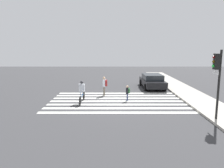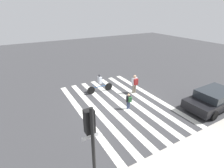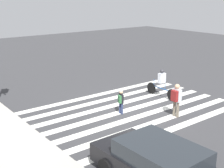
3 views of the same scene
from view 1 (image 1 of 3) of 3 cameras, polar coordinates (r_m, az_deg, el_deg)
The scene contains 8 objects.
ground_plane at distance 16.48m, azimuth 1.24°, elevation -4.53°, with size 60.00×60.00×0.00m, color #38383A.
sidewalk_curb at distance 17.74m, azimuth 21.92°, elevation -3.98°, with size 36.00×2.50×0.14m.
crosswalk_stripes at distance 16.48m, azimuth 1.24°, elevation -4.51°, with size 6.24×10.00×0.01m.
traffic_light at distance 12.85m, azimuth 25.78°, elevation 2.86°, with size 0.60×0.50×3.89m.
pedestrian_adult_tall_backpack at distance 18.27m, azimuth -1.96°, elevation -0.14°, with size 0.46×0.38×1.60m.
pedestrian_adult_blue_shirt at distance 16.53m, azimuth 4.12°, elevation -2.06°, with size 0.36×0.34×1.18m.
cyclist_far_lane at distance 16.05m, azimuth -7.88°, elevation -1.83°, with size 2.28×0.41×1.62m.
car_parked_dark_suv at distance 22.09m, azimuth 10.49°, elevation 0.82°, with size 4.60×2.14×1.38m.
Camera 1 is at (15.98, -0.36, 4.01)m, focal length 35.00 mm.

